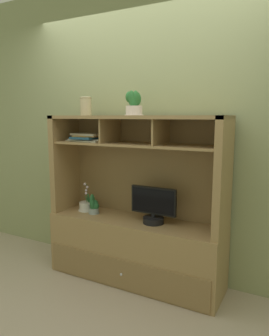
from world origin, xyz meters
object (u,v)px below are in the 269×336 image
media_console (135,231)px  tv_monitor (153,208)px  potted_fern (94,206)px  potted_succulent (134,104)px  magazine_stack_left (88,138)px  ceramic_vase (86,106)px  potted_orchid (87,206)px

media_console → tv_monitor: media_console is taller
potted_fern → potted_succulent: potted_succulent is taller
media_console → magazine_stack_left: size_ratio=3.99×
tv_monitor → magazine_stack_left: size_ratio=1.03×
media_console → tv_monitor: bearing=-5.9°
potted_fern → ceramic_vase: 0.96m
media_console → potted_succulent: potted_succulent is taller
tv_monitor → magazine_stack_left: bearing=177.3°
potted_orchid → potted_fern: size_ratio=1.47×
potted_succulent → ceramic_vase: size_ratio=1.21×
magazine_stack_left → ceramic_vase: (-0.01, -0.01, 0.30)m
media_console → potted_succulent: bearing=-102.8°
potted_succulent → ceramic_vase: bearing=178.1°
magazine_stack_left → potted_succulent: 0.60m
potted_fern → ceramic_vase: ceramic_vase is taller
media_console → ceramic_vase: (-0.53, 0.00, 1.15)m
potted_orchid → ceramic_vase: 0.98m
media_console → potted_fern: 0.48m
media_console → ceramic_vase: 1.27m
media_console → ceramic_vase: bearing=179.5°
potted_succulent → potted_orchid: bearing=176.8°
potted_orchid → magazine_stack_left: bearing=-5.7°
potted_fern → potted_succulent: (0.43, 0.02, 0.96)m
ceramic_vase → potted_orchid: bearing=155.2°
media_console → potted_orchid: bearing=178.2°
potted_fern → magazine_stack_left: magazine_stack_left is taller
potted_orchid → potted_succulent: (0.56, -0.03, 0.99)m
tv_monitor → ceramic_vase: bearing=178.0°
tv_monitor → magazine_stack_left: (-0.71, 0.03, 0.59)m
media_console → potted_orchid: media_console is taller
tv_monitor → potted_succulent: 0.92m
magazine_stack_left → media_console: bearing=-1.5°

